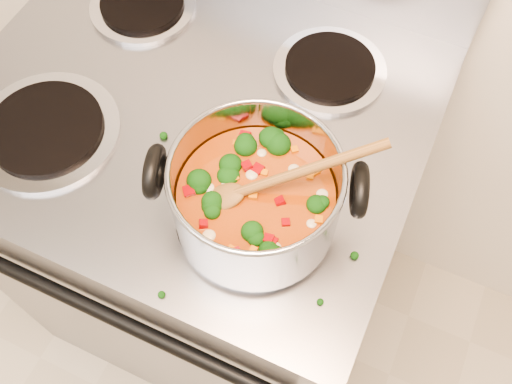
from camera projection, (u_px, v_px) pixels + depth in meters
electric_range at (212, 220)px, 1.35m from camera, size 0.78×0.71×1.08m
stockpot at (257, 197)px, 0.78m from camera, size 0.30×0.23×0.14m
wooden_spoon at (264, 184)px, 0.75m from camera, size 0.22×0.16×0.11m
cooktop_crumbs at (297, 205)px, 0.85m from camera, size 0.24×0.33×0.01m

